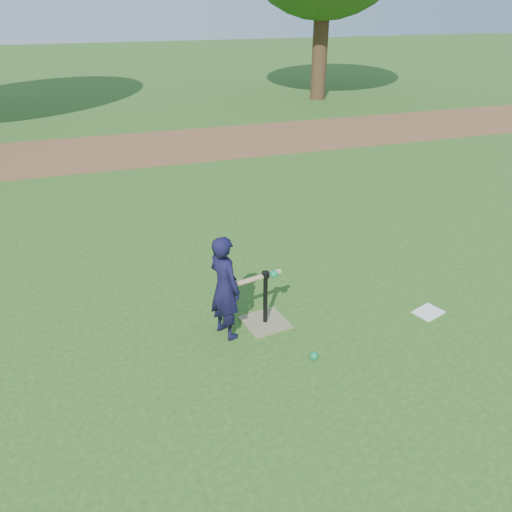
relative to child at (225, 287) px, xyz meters
name	(u,v)px	position (x,y,z in m)	size (l,w,h in m)	color
ground	(235,335)	(0.07, -0.06, -0.55)	(80.00, 80.00, 0.00)	#285116
dirt_strip	(141,148)	(0.07, 7.44, -0.54)	(24.00, 3.00, 0.01)	brown
child	(225,287)	(0.00, 0.00, 0.00)	(0.40, 0.26, 1.09)	black
wiffle_ball_ground	(314,356)	(0.68, -0.67, -0.51)	(0.08, 0.08, 0.08)	#0C8948
clipboard	(428,312)	(2.19, -0.35, -0.54)	(0.30, 0.23, 0.01)	white
batting_tee	(265,314)	(0.44, 0.04, -0.44)	(0.49, 0.49, 0.61)	#837753
swing_action	(256,278)	(0.33, 0.01, 0.03)	(0.63, 0.18, 0.11)	tan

